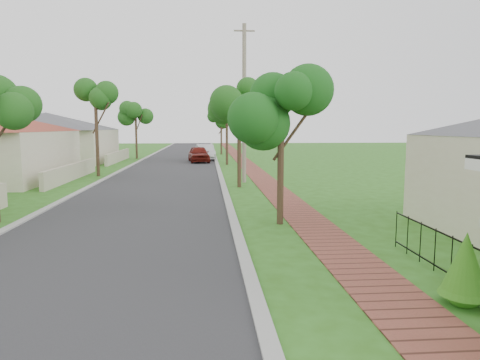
{
  "coord_description": "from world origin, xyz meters",
  "views": [
    {
      "loc": [
        -0.26,
        -7.07,
        3.28
      ],
      "look_at": [
        0.85,
        7.15,
        1.5
      ],
      "focal_mm": 32.0,
      "sensor_mm": 36.0,
      "label": 1
    }
  ],
  "objects_px": {
    "parked_car_white": "(205,152)",
    "near_tree": "(281,111)",
    "parked_car_red": "(199,154)",
    "utility_pole": "(244,104)"
  },
  "relations": [
    {
      "from": "near_tree",
      "to": "utility_pole",
      "type": "relative_size",
      "value": 0.52
    },
    {
      "from": "utility_pole",
      "to": "near_tree",
      "type": "bearing_deg",
      "value": -88.68
    },
    {
      "from": "parked_car_red",
      "to": "utility_pole",
      "type": "xyz_separation_m",
      "value": [
        2.95,
        -14.91,
        3.87
      ]
    },
    {
      "from": "parked_car_red",
      "to": "near_tree",
      "type": "xyz_separation_m",
      "value": [
        3.2,
        -25.92,
        3.03
      ]
    },
    {
      "from": "parked_car_red",
      "to": "utility_pole",
      "type": "bearing_deg",
      "value": -85.35
    },
    {
      "from": "utility_pole",
      "to": "parked_car_red",
      "type": "bearing_deg",
      "value": 101.18
    },
    {
      "from": "parked_car_white",
      "to": "near_tree",
      "type": "relative_size",
      "value": 0.97
    },
    {
      "from": "parked_car_red",
      "to": "near_tree",
      "type": "height_order",
      "value": "near_tree"
    },
    {
      "from": "parked_car_red",
      "to": "parked_car_white",
      "type": "height_order",
      "value": "parked_car_white"
    },
    {
      "from": "parked_car_red",
      "to": "utility_pole",
      "type": "height_order",
      "value": "utility_pole"
    }
  ]
}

